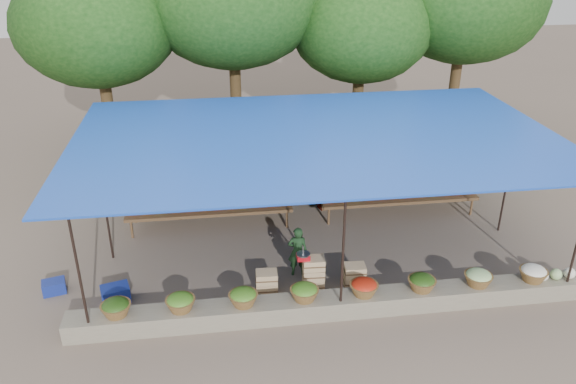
{
  "coord_description": "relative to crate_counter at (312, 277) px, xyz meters",
  "views": [
    {
      "loc": [
        -2.26,
        -11.69,
        7.09
      ],
      "look_at": [
        -0.62,
        0.2,
        1.35
      ],
      "focal_mm": 35.0,
      "sensor_mm": 36.0,
      "label": 1
    }
  ],
  "objects": [
    {
      "name": "blue_crate_back",
      "position": [
        -5.45,
        0.63,
        -0.17
      ],
      "size": [
        0.53,
        0.44,
        0.28
      ],
      "primitive_type": "cube",
      "rotation": [
        0.0,
        0.0,
        0.25
      ],
      "color": "navy",
      "rests_on": "ground"
    },
    {
      "name": "netting_backdrop",
      "position": [
        0.38,
        5.02,
        0.94
      ],
      "size": [
        10.6,
        0.06,
        2.5
      ],
      "primitive_type": "cube",
      "color": "#19481D",
      "rests_on": "ground"
    },
    {
      "name": "produce_baskets",
      "position": [
        0.28,
        -0.88,
        0.25
      ],
      "size": [
        8.98,
        0.58,
        0.34
      ],
      "color": "brown",
      "rests_on": "stone_curb"
    },
    {
      "name": "weighing_scale",
      "position": [
        -0.2,
        0.0,
        0.53
      ],
      "size": [
        0.28,
        0.28,
        0.3
      ],
      "color": "red",
      "rests_on": "crate_counter"
    },
    {
      "name": "stall_canopy",
      "position": [
        0.38,
        1.94,
        2.36
      ],
      "size": [
        10.8,
        6.6,
        2.82
      ],
      "color": "black",
      "rests_on": "ground"
    },
    {
      "name": "stone_curb",
      "position": [
        0.38,
        -0.88,
        -0.11
      ],
      "size": [
        10.6,
        0.55,
        0.4
      ],
      "primitive_type": "cube",
      "color": "#6A6255",
      "rests_on": "ground"
    },
    {
      "name": "crate_counter",
      "position": [
        0.0,
        0.0,
        0.0
      ],
      "size": [
        2.37,
        0.36,
        0.77
      ],
      "color": "tan",
      "rests_on": "ground"
    },
    {
      "name": "ground",
      "position": [
        0.38,
        1.87,
        -0.31
      ],
      "size": [
        60.0,
        60.0,
        0.0
      ],
      "primitive_type": "plane",
      "color": "#6B5B4F",
      "rests_on": "ground"
    },
    {
      "name": "vendor_seated",
      "position": [
        -0.22,
        0.59,
        0.29
      ],
      "size": [
        0.47,
        0.35,
        1.19
      ],
      "primitive_type": "imported",
      "rotation": [
        0.0,
        0.0,
        2.99
      ],
      "color": "#18351A",
      "rests_on": "ground"
    },
    {
      "name": "customer_left",
      "position": [
        -3.11,
        3.58,
        0.55
      ],
      "size": [
        0.85,
        0.67,
        1.71
      ],
      "primitive_type": "imported",
      "rotation": [
        0.0,
        0.0,
        0.02
      ],
      "color": "slate",
      "rests_on": "ground"
    },
    {
      "name": "customer_mid",
      "position": [
        1.01,
        3.7,
        0.62
      ],
      "size": [
        1.39,
        1.19,
        1.86
      ],
      "primitive_type": "imported",
      "rotation": [
        0.0,
        0.0,
        0.51
      ],
      "color": "slate",
      "rests_on": "ground"
    },
    {
      "name": "tree_row",
      "position": [
        0.89,
        7.96,
        4.39
      ],
      "size": [
        16.51,
        5.5,
        7.12
      ],
      "color": "#3C2C15",
      "rests_on": "ground"
    },
    {
      "name": "fruit_table_left",
      "position": [
        -2.11,
        3.22,
        0.3
      ],
      "size": [
        4.21,
        0.95,
        0.93
      ],
      "color": "#45341B",
      "rests_on": "ground"
    },
    {
      "name": "blue_crate_front",
      "position": [
        -4.11,
        0.15,
        -0.14
      ],
      "size": [
        0.65,
        0.54,
        0.34
      ],
      "primitive_type": "cube",
      "rotation": [
        0.0,
        0.0,
        0.26
      ],
      "color": "navy",
      "rests_on": "ground"
    },
    {
      "name": "fruit_table_right",
      "position": [
        2.89,
        3.22,
        0.3
      ],
      "size": [
        4.21,
        0.95,
        0.93
      ],
      "color": "#45341B",
      "rests_on": "ground"
    },
    {
      "name": "customer_right",
      "position": [
        3.5,
        4.09,
        0.58
      ],
      "size": [
        1.13,
        0.79,
        1.78
      ],
      "primitive_type": "imported",
      "rotation": [
        0.0,
        0.0,
        -0.38
      ],
      "color": "slate",
      "rests_on": "ground"
    }
  ]
}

